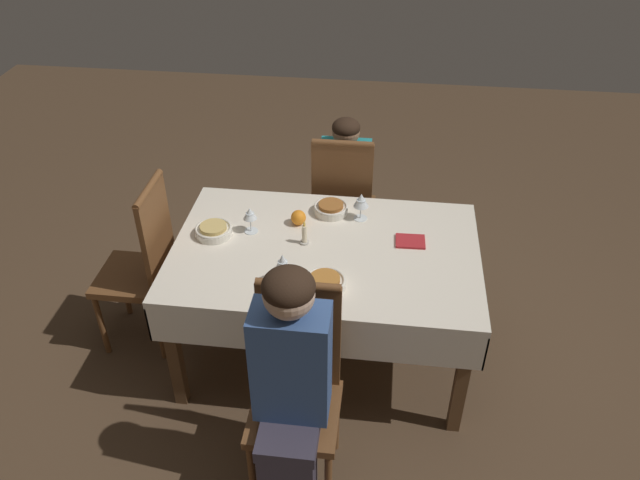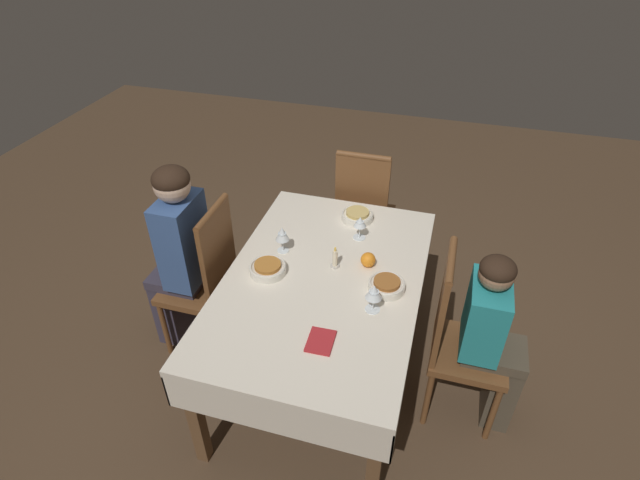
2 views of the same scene
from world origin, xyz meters
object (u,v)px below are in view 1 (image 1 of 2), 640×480
object	(u,v)px
bowl_east	(214,230)
wine_glass_east	(250,215)
dining_table	(325,262)
person_adult_denim	(290,386)
bowl_north	(325,282)
bowl_south	(331,208)
wine_glass_north	(283,263)
chair_south	(343,204)
napkin_red_folded	(410,241)
wine_glass_south	(361,201)
candle_centerpiece	(304,236)
person_child_teal	(345,185)
orange_fruit	(298,218)
chair_east	(144,262)
chair_north	(297,383)

from	to	relation	value
bowl_east	wine_glass_east	world-z (taller)	wine_glass_east
dining_table	person_adult_denim	xyz separation A→B (m)	(0.04, 0.85, 0.05)
bowl_north	bowl_south	size ratio (longest dim) A/B	1.04
bowl_north	wine_glass_north	bearing A→B (deg)	-4.10
chair_south	napkin_red_folded	world-z (taller)	chair_south
wine_glass_south	candle_centerpiece	bearing A→B (deg)	44.03
person_child_teal	chair_south	bearing A→B (deg)	90.00
person_adult_denim	dining_table	bearing A→B (deg)	87.40
candle_centerpiece	person_child_teal	bearing A→B (deg)	-99.08
person_adult_denim	bowl_north	distance (m)	0.57
wine_glass_north	wine_glass_east	distance (m)	0.44
wine_glass_south	dining_table	bearing A→B (deg)	61.94
bowl_east	person_adult_denim	bearing A→B (deg)	120.70
wine_glass_east	orange_fruit	xyz separation A→B (m)	(-0.23, -0.10, -0.06)
wine_glass_north	wine_glass_east	size ratio (longest dim) A/B	1.11
bowl_south	candle_centerpiece	size ratio (longest dim) A/B	1.43
chair_east	candle_centerpiece	size ratio (longest dim) A/B	7.83
bowl_north	orange_fruit	xyz separation A→B (m)	(0.20, -0.49, 0.01)
bowl_east	orange_fruit	xyz separation A→B (m)	(-0.41, -0.15, 0.01)
dining_table	wine_glass_east	xyz separation A→B (m)	(0.39, -0.10, 0.18)
dining_table	napkin_red_folded	xyz separation A→B (m)	(-0.42, -0.11, 0.09)
chair_east	wine_glass_east	world-z (taller)	chair_east
bowl_north	napkin_red_folded	bearing A→B (deg)	-134.38
person_adult_denim	napkin_red_folded	size ratio (longest dim) A/B	8.15
chair_east	person_adult_denim	bearing A→B (deg)	46.79
person_child_teal	orange_fruit	xyz separation A→B (m)	(0.19, 0.67, 0.19)
bowl_south	bowl_north	bearing A→B (deg)	93.69
napkin_red_folded	person_adult_denim	bearing A→B (deg)	64.66
wine_glass_south	napkin_red_folded	distance (m)	0.34
bowl_north	orange_fruit	size ratio (longest dim) A/B	2.42
chair_north	wine_glass_east	size ratio (longest dim) A/B	7.15
person_adult_denim	orange_fruit	xyz separation A→B (m)	(0.12, -1.05, 0.07)
person_child_teal	bowl_north	size ratio (longest dim) A/B	5.46
dining_table	person_adult_denim	world-z (taller)	person_adult_denim
chair_east	bowl_south	distance (m)	1.03
person_adult_denim	bowl_north	world-z (taller)	person_adult_denim
bowl_south	bowl_east	bearing A→B (deg)	25.74
chair_east	wine_glass_south	bearing A→B (deg)	103.67
chair_south	wine_glass_north	world-z (taller)	chair_south
dining_table	person_child_teal	distance (m)	0.87
bowl_north	wine_glass_south	xyz separation A→B (m)	(-0.12, -0.57, 0.08)
wine_glass_south	bowl_east	xyz separation A→B (m)	(0.73, 0.24, -0.08)
dining_table	wine_glass_south	world-z (taller)	wine_glass_south
dining_table	napkin_red_folded	size ratio (longest dim) A/B	10.11
bowl_east	chair_east	bearing A→B (deg)	5.28
chair_east	orange_fruit	world-z (taller)	chair_east
person_adult_denim	orange_fruit	size ratio (longest dim) A/B	15.48
chair_east	bowl_east	distance (m)	0.44
person_adult_denim	bowl_east	distance (m)	1.06
bowl_north	wine_glass_north	xyz separation A→B (m)	(0.19, -0.01, 0.08)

